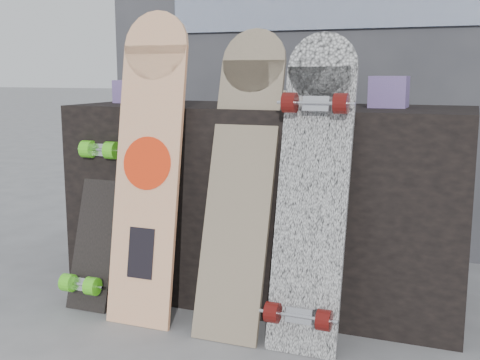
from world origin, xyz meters
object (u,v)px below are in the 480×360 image
at_px(longboard_geisha, 148,159).
at_px(skateboard_dark, 98,205).
at_px(longboard_cascadia, 312,186).
at_px(longboard_celtic, 242,171).
at_px(vendor_table, 268,201).

height_order(longboard_geisha, skateboard_dark, longboard_geisha).
distance_m(longboard_cascadia, skateboard_dark, 0.91).
bearing_deg(skateboard_dark, longboard_geisha, -10.14).
xyz_separation_m(longboard_geisha, longboard_celtic, (0.36, 0.05, -0.03)).
bearing_deg(longboard_geisha, longboard_cascadia, 0.02).
relative_size(longboard_geisha, skateboard_dark, 1.46).
xyz_separation_m(vendor_table, longboard_geisha, (-0.34, -0.39, 0.22)).
bearing_deg(longboard_celtic, skateboard_dark, -179.79).
bearing_deg(longboard_geisha, vendor_table, 48.95).
relative_size(longboard_geisha, longboard_cascadia, 1.08).
bearing_deg(longboard_geisha, longboard_celtic, 8.00).
relative_size(vendor_table, skateboard_dark, 2.00).
distance_m(vendor_table, skateboard_dark, 0.70).
height_order(longboard_cascadia, skateboard_dark, longboard_cascadia).
relative_size(longboard_geisha, longboard_celtic, 1.06).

